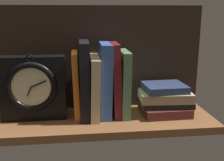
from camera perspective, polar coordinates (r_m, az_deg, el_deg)
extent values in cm
cube|color=brown|center=(92.88, -2.38, -8.43)|extent=(75.32, 24.51, 2.50)
cube|color=black|center=(98.74, -3.01, 4.75)|extent=(75.32, 1.20, 36.60)
cube|color=orange|center=(91.30, -7.48, -0.88)|extent=(2.33, 12.23, 21.83)
cube|color=black|center=(90.87, -5.78, 0.20)|extent=(3.40, 15.13, 25.23)
cube|color=tan|center=(91.61, -3.67, -1.28)|extent=(3.52, 16.80, 20.20)
cube|color=#2D4C8E|center=(91.31, -1.44, 0.11)|extent=(4.22, 13.66, 24.57)
cube|color=maroon|center=(91.67, 0.70, 0.17)|extent=(3.57, 12.21, 24.59)
cube|color=#476B44|center=(92.41, 2.51, -0.56)|extent=(2.93, 13.96, 21.94)
cube|color=black|center=(91.95, -16.12, -1.53)|extent=(20.84, 5.15, 20.84)
torus|color=black|center=(88.80, -16.47, -1.27)|extent=(15.89, 1.95, 15.89)
cylinder|color=beige|center=(88.80, -16.47, -1.27)|extent=(12.82, 0.60, 12.82)
cube|color=black|center=(88.82, -16.89, -2.25)|extent=(1.62, 0.30, 2.96)
cube|color=black|center=(87.71, -15.08, -0.72)|extent=(4.75, 0.30, 2.19)
torus|color=black|center=(87.34, -16.84, 4.47)|extent=(2.44, 0.44, 2.44)
cube|color=#471E19|center=(97.07, 10.86, -5.91)|extent=(16.12, 13.95, 3.03)
cube|color=black|center=(97.02, 10.99, -4.39)|extent=(17.74, 13.44, 1.91)
cube|color=#9E8966|center=(95.24, 11.04, -3.18)|extent=(17.96, 11.72, 3.04)
cube|color=#232D4C|center=(95.30, 10.88, -1.45)|extent=(14.29, 12.49, 2.40)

